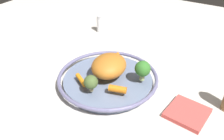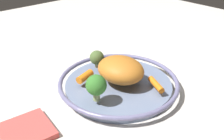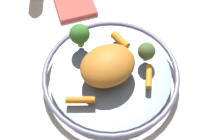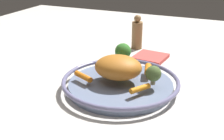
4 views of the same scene
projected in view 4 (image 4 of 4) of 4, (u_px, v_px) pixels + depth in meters
ground_plane at (120, 89)px, 0.88m from camera, size 2.09×2.09×0.00m
serving_bowl at (121, 84)px, 0.87m from camera, size 0.35×0.35×0.04m
roast_chicken_piece at (118, 67)px, 0.85m from camera, size 0.13×0.15×0.07m
baby_carrot_right at (83, 76)px, 0.86m from camera, size 0.04×0.07×0.02m
baby_carrot_center at (148, 69)px, 0.90m from camera, size 0.06×0.04×0.02m
baby_carrot_back at (140, 89)px, 0.79m from camera, size 0.06×0.05×0.02m
broccoli_floret_large at (123, 52)px, 0.95m from camera, size 0.05×0.05×0.07m
broccoli_floret_edge at (154, 73)px, 0.82m from camera, size 0.04×0.04×0.06m
pepper_mill at (137, 34)px, 1.21m from camera, size 0.04×0.04×0.14m
dish_towel at (150, 57)px, 1.11m from camera, size 0.12×0.12×0.01m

